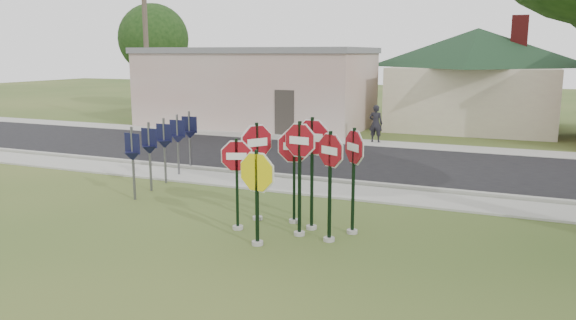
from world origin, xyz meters
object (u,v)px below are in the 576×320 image
at_px(stop_sign_yellow, 257,186).
at_px(utility_pole_near, 146,33).
at_px(stop_sign_center, 300,163).
at_px(stop_sign_left, 237,173).
at_px(pedestrian, 376,124).

distance_m(stop_sign_yellow, utility_pole_near, 20.41).
height_order(stop_sign_center, stop_sign_left, stop_sign_center).
relative_size(stop_sign_yellow, utility_pole_near, 0.22).
height_order(stop_sign_yellow, stop_sign_left, stop_sign_left).
relative_size(stop_sign_left, utility_pole_near, 0.23).
distance_m(utility_pole_near, pedestrian, 13.24).
bearing_deg(utility_pole_near, stop_sign_center, -43.97).
xyz_separation_m(stop_sign_yellow, stop_sign_left, (-0.88, 0.77, 0.03)).
bearing_deg(utility_pole_near, stop_sign_left, -47.34).
bearing_deg(stop_sign_center, pedestrian, 97.33).
height_order(stop_sign_center, utility_pole_near, utility_pole_near).
xyz_separation_m(stop_sign_yellow, pedestrian, (-1.12, 14.01, -0.38)).
bearing_deg(stop_sign_center, stop_sign_left, -174.00).
relative_size(stop_sign_yellow, pedestrian, 1.29).
height_order(stop_sign_yellow, pedestrian, stop_sign_yellow).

